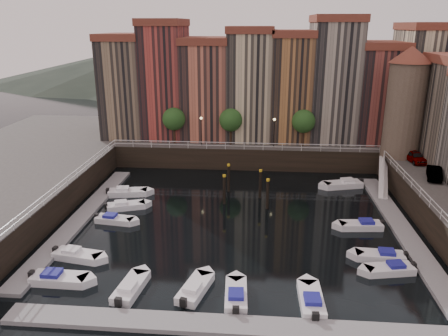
# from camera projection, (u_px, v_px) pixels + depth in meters

# --- Properties ---
(ground) EXTENTS (200.00, 200.00, 0.00)m
(ground) POSITION_uv_depth(u_px,v_px,m) (238.00, 220.00, 45.19)
(ground) COLOR black
(ground) RESTS_ON ground
(quay_far) EXTENTS (80.00, 20.00, 3.00)m
(quay_far) POSITION_uv_depth(u_px,v_px,m) (246.00, 142.00, 69.32)
(quay_far) COLOR black
(quay_far) RESTS_ON ground
(dock_left) EXTENTS (2.00, 28.00, 0.35)m
(dock_left) POSITION_uv_depth(u_px,v_px,m) (82.00, 217.00, 45.47)
(dock_left) COLOR gray
(dock_left) RESTS_ON ground
(dock_right) EXTENTS (2.00, 28.00, 0.35)m
(dock_right) POSITION_uv_depth(u_px,v_px,m) (401.00, 228.00, 42.90)
(dock_right) COLOR gray
(dock_right) RESTS_ON ground
(dock_near) EXTENTS (30.00, 2.00, 0.35)m
(dock_near) POSITION_uv_depth(u_px,v_px,m) (224.00, 325.00, 29.05)
(dock_near) COLOR gray
(dock_near) RESTS_ON ground
(mountains) EXTENTS (145.00, 100.00, 18.00)m
(mountains) POSITION_uv_depth(u_px,v_px,m) (261.00, 60.00, 146.65)
(mountains) COLOR #2D382D
(mountains) RESTS_ON ground
(far_terrace) EXTENTS (48.70, 10.30, 17.50)m
(far_terrace) POSITION_uv_depth(u_px,v_px,m) (270.00, 84.00, 63.72)
(far_terrace) COLOR #826C53
(far_terrace) RESTS_ON quay_far
(corner_tower) EXTENTS (5.20, 5.20, 13.80)m
(corner_tower) POSITION_uv_depth(u_px,v_px,m) (405.00, 101.00, 54.12)
(corner_tower) COLOR #6B5B4C
(corner_tower) RESTS_ON quay_right
(promenade_trees) EXTENTS (21.20, 3.20, 5.20)m
(promenade_trees) POSITION_uv_depth(u_px,v_px,m) (236.00, 120.00, 60.45)
(promenade_trees) COLOR black
(promenade_trees) RESTS_ON quay_far
(street_lamps) EXTENTS (10.36, 0.36, 4.18)m
(street_lamps) POSITION_uv_depth(u_px,v_px,m) (237.00, 127.00, 59.69)
(street_lamps) COLOR black
(street_lamps) RESTS_ON quay_far
(railings) EXTENTS (36.08, 34.04, 0.52)m
(railings) POSITION_uv_depth(u_px,v_px,m) (240.00, 170.00, 48.62)
(railings) COLOR white
(railings) RESTS_ON ground
(gangway) EXTENTS (2.78, 8.32, 3.73)m
(gangway) POSITION_uv_depth(u_px,v_px,m) (383.00, 175.00, 52.69)
(gangway) COLOR white
(gangway) RESTS_ON ground
(mooring_pilings) EXTENTS (5.15, 5.21, 3.78)m
(mooring_pilings) POSITION_uv_depth(u_px,v_px,m) (245.00, 187.00, 49.65)
(mooring_pilings) COLOR black
(mooring_pilings) RESTS_ON ground
(boat_left_0) EXTENTS (4.66, 1.77, 1.07)m
(boat_left_0) POSITION_uv_depth(u_px,v_px,m) (58.00, 279.00, 34.06)
(boat_left_0) COLOR white
(boat_left_0) RESTS_ON ground
(boat_left_1) EXTENTS (4.56, 2.33, 1.02)m
(boat_left_1) POSITION_uv_depth(u_px,v_px,m) (77.00, 255.00, 37.55)
(boat_left_1) COLOR white
(boat_left_1) RESTS_ON ground
(boat_left_2) EXTENTS (4.19, 1.98, 0.94)m
(boat_left_2) POSITION_uv_depth(u_px,v_px,m) (114.00, 219.00, 44.47)
(boat_left_2) COLOR white
(boat_left_2) RESTS_ON ground
(boat_left_3) EXTENTS (4.42, 2.84, 0.99)m
(boat_left_3) POSITION_uv_depth(u_px,v_px,m) (125.00, 206.00, 47.77)
(boat_left_3) COLOR white
(boat_left_3) RESTS_ON ground
(boat_left_4) EXTENTS (4.87, 2.47, 1.09)m
(boat_left_4) POSITION_uv_depth(u_px,v_px,m) (127.00, 192.00, 51.54)
(boat_left_4) COLOR white
(boat_left_4) RESTS_ON ground
(boat_right_0) EXTENTS (4.29, 2.26, 0.96)m
(boat_right_0) POSITION_uv_depth(u_px,v_px,m) (390.00, 269.00, 35.44)
(boat_right_0) COLOR white
(boat_right_0) RESTS_ON ground
(boat_right_1) EXTENTS (4.35, 1.76, 0.99)m
(boat_right_1) POSITION_uv_depth(u_px,v_px,m) (381.00, 256.00, 37.45)
(boat_right_1) COLOR white
(boat_right_1) RESTS_ON ground
(boat_right_2) EXTENTS (4.46, 1.96, 1.01)m
(boat_right_2) POSITION_uv_depth(u_px,v_px,m) (362.00, 225.00, 43.13)
(boat_right_2) COLOR white
(boat_right_2) RESTS_ON ground
(boat_right_4) EXTENTS (5.09, 2.99, 1.14)m
(boat_right_4) POSITION_uv_depth(u_px,v_px,m) (344.00, 184.00, 54.05)
(boat_right_4) COLOR white
(boat_right_4) RESTS_ON ground
(boat_near_0) EXTENTS (2.12, 4.50, 1.01)m
(boat_near_0) POSITION_uv_depth(u_px,v_px,m) (130.00, 288.00, 32.89)
(boat_near_0) COLOR white
(boat_near_0) RESTS_ON ground
(boat_near_1) EXTENTS (2.60, 4.53, 1.01)m
(boat_near_1) POSITION_uv_depth(u_px,v_px,m) (195.00, 289.00, 32.78)
(boat_near_1) COLOR white
(boat_near_1) RESTS_ON ground
(boat_near_2) EXTENTS (1.81, 4.45, 1.01)m
(boat_near_2) POSITION_uv_depth(u_px,v_px,m) (236.00, 295.00, 31.97)
(boat_near_2) COLOR white
(boat_near_2) RESTS_ON ground
(boat_near_3) EXTENTS (1.76, 4.59, 1.05)m
(boat_near_3) POSITION_uv_depth(u_px,v_px,m) (311.00, 300.00, 31.38)
(boat_near_3) COLOR white
(boat_near_3) RESTS_ON ground
(car_a) EXTENTS (2.25, 4.31, 1.40)m
(car_a) POSITION_uv_depth(u_px,v_px,m) (415.00, 157.00, 53.53)
(car_a) COLOR gray
(car_a) RESTS_ON quay_right
(car_b) EXTENTS (2.45, 4.23, 1.32)m
(car_b) POSITION_uv_depth(u_px,v_px,m) (434.00, 174.00, 47.73)
(car_b) COLOR gray
(car_b) RESTS_ON quay_right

